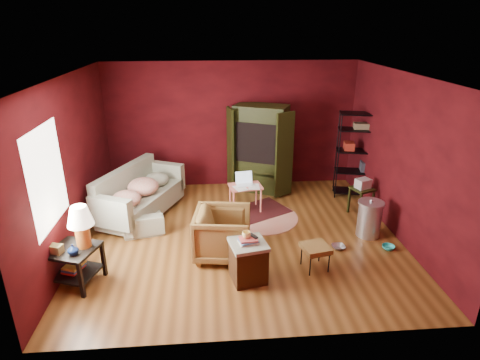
% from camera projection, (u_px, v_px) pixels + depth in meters
% --- Properties ---
extents(room, '(5.54, 5.04, 2.84)m').
position_uv_depth(room, '(239.00, 162.00, 6.62)').
color(room, brown).
rests_on(room, ground).
extents(sofa, '(0.90, 1.90, 0.72)m').
position_uv_depth(sofa, '(140.00, 200.00, 7.76)').
color(sofa, gray).
rests_on(sofa, ground).
extents(armchair, '(0.91, 0.96, 0.88)m').
position_uv_depth(armchair, '(223.00, 232.00, 6.40)').
color(armchair, black).
rests_on(armchair, ground).
extents(pet_bowl_steel, '(0.23, 0.06, 0.23)m').
position_uv_depth(pet_bowl_steel, '(339.00, 243.00, 6.73)').
color(pet_bowl_steel, silver).
rests_on(pet_bowl_steel, ground).
extents(pet_bowl_turquoise, '(0.22, 0.13, 0.21)m').
position_uv_depth(pet_bowl_turquoise, '(389.00, 244.00, 6.71)').
color(pet_bowl_turquoise, '#29C0BE').
rests_on(pet_bowl_turquoise, ground).
extents(vase, '(0.21, 0.21, 0.15)m').
position_uv_depth(vase, '(73.00, 250.00, 5.50)').
color(vase, '#0D1D44').
rests_on(vase, side_table).
extents(mug, '(0.13, 0.10, 0.12)m').
position_uv_depth(mug, '(246.00, 234.00, 5.71)').
color(mug, '#FFDF7C').
rests_on(mug, hamper).
extents(side_table, '(0.77, 0.77, 1.21)m').
position_uv_depth(side_table, '(77.00, 238.00, 5.65)').
color(side_table, black).
rests_on(side_table, ground).
extents(sofa_cushions, '(1.60, 2.25, 0.88)m').
position_uv_depth(sofa_cushions, '(139.00, 195.00, 7.77)').
color(sofa_cushions, gray).
rests_on(sofa_cushions, sofa).
extents(hamper, '(0.60, 0.60, 0.71)m').
position_uv_depth(hamper, '(248.00, 260.00, 5.85)').
color(hamper, '#3F210E').
rests_on(hamper, ground).
extents(footstool, '(0.46, 0.46, 0.40)m').
position_uv_depth(footstool, '(316.00, 249.00, 6.10)').
color(footstool, black).
rests_on(footstool, ground).
extents(rug_round, '(1.67, 1.67, 0.01)m').
position_uv_depth(rug_round, '(261.00, 217.00, 7.83)').
color(rug_round, beige).
rests_on(rug_round, ground).
extents(rug_oriental, '(1.46, 1.29, 0.01)m').
position_uv_depth(rug_oriental, '(257.00, 211.00, 8.06)').
color(rug_oriental, '#4D1417').
rests_on(rug_oriental, ground).
extents(laptop_desk, '(0.69, 0.57, 0.78)m').
position_uv_depth(laptop_desk, '(245.00, 188.00, 7.96)').
color(laptop_desk, '#FF8374').
rests_on(laptop_desk, ground).
extents(tv_armoire, '(1.38, 1.16, 1.92)m').
position_uv_depth(tv_armoire, '(260.00, 147.00, 8.77)').
color(tv_armoire, black).
rests_on(tv_armoire, ground).
extents(wire_shelving, '(0.96, 0.56, 1.84)m').
position_uv_depth(wire_shelving, '(359.00, 152.00, 8.47)').
color(wire_shelving, black).
rests_on(wire_shelving, ground).
extents(small_stand, '(0.48, 0.48, 0.74)m').
position_uv_depth(small_stand, '(362.00, 188.00, 7.78)').
color(small_stand, black).
rests_on(small_stand, ground).
extents(trash_can, '(0.46, 0.46, 0.71)m').
position_uv_depth(trash_can, '(369.00, 218.00, 7.07)').
color(trash_can, silver).
rests_on(trash_can, ground).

